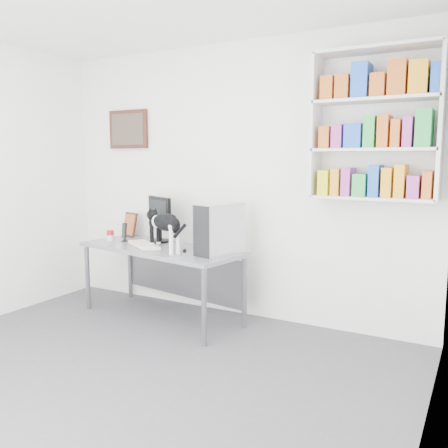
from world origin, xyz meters
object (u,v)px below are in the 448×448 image
(desk, at_px, (161,282))
(bookshelf, at_px, (375,125))
(soup_can, at_px, (110,235))
(leaning_print, at_px, (130,224))
(cat, at_px, (165,232))
(keyboard, at_px, (144,245))
(speaker, at_px, (124,232))
(monitor, at_px, (160,219))
(pc_tower, at_px, (220,229))

(desk, bearing_deg, bookshelf, 20.14)
(bookshelf, relative_size, soup_can, 11.28)
(desk, relative_size, leaning_print, 6.25)
(desk, bearing_deg, cat, -33.28)
(keyboard, xyz_separation_m, speaker, (-0.35, 0.12, 0.08))
(cat, bearing_deg, leaning_print, 173.40)
(desk, relative_size, monitor, 3.58)
(leaning_print, xyz_separation_m, cat, (0.86, -0.52, 0.05))
(speaker, xyz_separation_m, cat, (0.69, -0.23, 0.08))
(soup_can, bearing_deg, desk, -3.29)
(desk, relative_size, cat, 2.86)
(bookshelf, relative_size, pc_tower, 2.69)
(desk, relative_size, pc_tower, 3.73)
(desk, height_order, keyboard, keyboard)
(keyboard, relative_size, speaker, 2.26)
(bookshelf, distance_m, desk, 2.47)
(monitor, relative_size, pc_tower, 1.04)
(bookshelf, distance_m, speaker, 2.66)
(keyboard, height_order, cat, cat)
(bookshelf, relative_size, keyboard, 2.67)
(keyboard, bearing_deg, pc_tower, 35.03)
(soup_can, bearing_deg, monitor, 20.06)
(desk, distance_m, soup_can, 0.80)
(desk, relative_size, soup_can, 15.65)
(leaning_print, bearing_deg, desk, -9.72)
(monitor, xyz_separation_m, cat, (0.35, -0.40, -0.05))
(monitor, xyz_separation_m, leaning_print, (-0.51, 0.13, -0.10))
(monitor, distance_m, leaning_print, 0.54)
(speaker, distance_m, soup_can, 0.19)
(bookshelf, bearing_deg, speaker, -173.04)
(pc_tower, relative_size, cat, 0.77)
(keyboard, bearing_deg, monitor, 126.58)
(desk, distance_m, speaker, 0.69)
(monitor, xyz_separation_m, speaker, (-0.34, -0.17, -0.14))
(bookshelf, distance_m, soup_can, 2.85)
(leaning_print, bearing_deg, cat, -13.48)
(speaker, xyz_separation_m, soup_can, (-0.18, -0.02, -0.05))
(cat, bearing_deg, pc_tower, 39.42)
(keyboard, xyz_separation_m, leaning_print, (-0.53, 0.42, 0.12))
(bookshelf, xyz_separation_m, soup_can, (-2.62, -0.32, -1.08))
(monitor, distance_m, keyboard, 0.37)
(bookshelf, xyz_separation_m, pc_tower, (-1.24, -0.39, -0.90))
(keyboard, bearing_deg, desk, 56.87)
(leaning_print, bearing_deg, soup_can, -73.11)
(monitor, bearing_deg, desk, -25.80)
(monitor, distance_m, cat, 0.53)
(pc_tower, bearing_deg, monitor, 176.94)
(pc_tower, relative_size, leaning_print, 1.68)
(bookshelf, xyz_separation_m, cat, (-1.75, -0.52, -0.95))
(monitor, height_order, cat, monitor)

